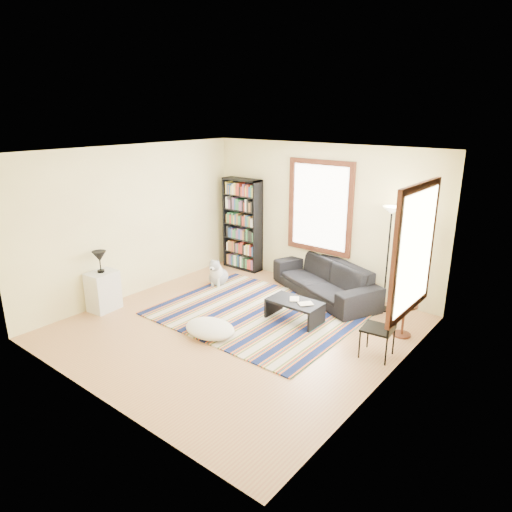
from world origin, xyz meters
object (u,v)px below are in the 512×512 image
Objects in this scene: bookshelf at (242,224)px; white_cabinet at (103,291)px; coffee_table at (294,311)px; folding_chair at (378,329)px; sofa at (325,279)px; floor_lamp at (387,260)px; floor_cushion at (210,328)px; side_table at (403,320)px; dog at (218,271)px.

white_cabinet is at bearing -98.13° from bookshelf.
coffee_table is 1.05× the size of folding_chair.
folding_chair is at bearing -8.11° from coffee_table.
folding_chair is (3.99, -1.75, -0.57)m from bookshelf.
sofa is 1.30m from floor_lamp.
bookshelf is 3.36m from floor_cushion.
floor_lamp is 4.97m from white_cabinet.
sofa is at bearing 133.01° from folding_chair.
side_table is 0.95× the size of dog.
white_cabinet is (-2.13, -0.47, 0.24)m from floor_cushion.
sofa is 2.58m from floor_cushion.
folding_chair is (1.73, -1.48, 0.09)m from sofa.
white_cabinet reaches higher than dog.
floor_cushion is 1.00× the size of folding_chair.
bookshelf is 3.34m from white_cabinet.
dog reaches higher than coffee_table.
floor_lamp is 3.29× the size of dog.
floor_cushion is at bearing -162.73° from folding_chair.
side_table is 3.75m from dog.
folding_chair reaches higher than dog.
floor_lamp reaches higher than sofa.
side_table reaches higher than floor_cushion.
coffee_table is 3.36m from white_cabinet.
coffee_table is 1.60m from folding_chair.
floor_cushion is 3.02m from side_table.
sofa reaches higher than side_table.
side_table is 0.77× the size of white_cabinet.
coffee_table is at bearing -158.97° from side_table.
dog is at bearing 168.68° from coffee_table.
floor_cushion is at bearing 7.19° from white_cabinet.
sofa is at bearing -6.83° from bookshelf.
side_table is (1.61, 0.62, 0.09)m from coffee_table.
floor_lamp is at bearing 54.15° from coffee_table.
sofa is at bearing 42.25° from white_cabinet.
coffee_table reaches higher than floor_cushion.
floor_lamp is (1.15, 0.10, 0.59)m from sofa.
folding_chair reaches higher than sofa.
dog is (-1.96, -0.83, -0.05)m from sofa.
coffee_table is at bearing 165.33° from folding_chair.
folding_chair is at bearing 13.25° from white_cabinet.
side_table is at bearing 3.79° from sofa.
side_table is (4.04, -0.90, -0.73)m from bookshelf.
side_table is at bearing -49.09° from floor_lamp.
floor_lamp is at bearing 28.33° from sofa.
dog is at bearing 163.47° from folding_chair.
sofa is 2.68× the size of floor_cushion.
floor_lamp is at bearing -2.86° from bookshelf.
side_table is at bearing -12.62° from bookshelf.
bookshelf is at bearing 167.38° from side_table.
dog is (-3.75, -0.19, 0.01)m from side_table.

